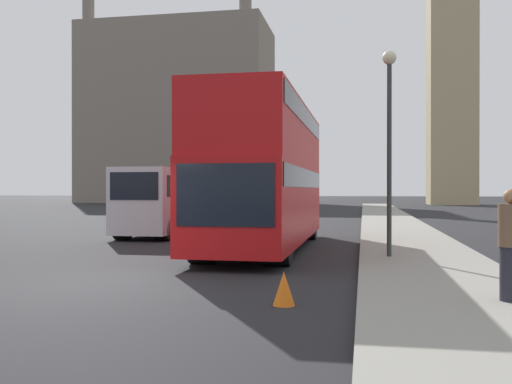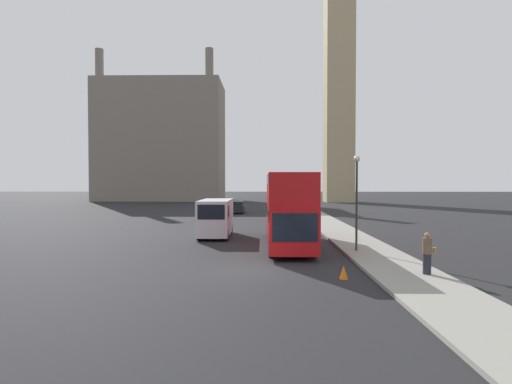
{
  "view_description": "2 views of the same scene",
  "coord_description": "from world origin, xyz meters",
  "px_view_note": "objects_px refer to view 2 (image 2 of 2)",
  "views": [
    {
      "loc": [
        5.1,
        -10.48,
        1.88
      ],
      "look_at": [
        2.06,
        5.61,
        1.8
      ],
      "focal_mm": 40.0,
      "sensor_mm": 36.0,
      "label": 1
    },
    {
      "loc": [
        0.53,
        -17.68,
        3.96
      ],
      "look_at": [
        -0.01,
        13.87,
        3.19
      ],
      "focal_mm": 28.0,
      "sensor_mm": 36.0,
      "label": 2
    }
  ],
  "objects_px": {
    "clock_tower": "(339,13)",
    "red_double_decker_bus": "(288,206)",
    "white_van": "(216,217)",
    "parked_sedan": "(237,208)",
    "pedestrian": "(427,253)",
    "street_lamp": "(357,187)"
  },
  "relations": [
    {
      "from": "white_van",
      "to": "pedestrian",
      "type": "relative_size",
      "value": 3.06
    },
    {
      "from": "white_van",
      "to": "pedestrian",
      "type": "xyz_separation_m",
      "value": [
        10.23,
        -12.17,
        -0.42
      ]
    },
    {
      "from": "red_double_decker_bus",
      "to": "parked_sedan",
      "type": "height_order",
      "value": "red_double_decker_bus"
    },
    {
      "from": "white_van",
      "to": "parked_sedan",
      "type": "distance_m",
      "value": 22.41
    },
    {
      "from": "white_van",
      "to": "pedestrian",
      "type": "distance_m",
      "value": 15.91
    },
    {
      "from": "white_van",
      "to": "clock_tower",
      "type": "bearing_deg",
      "value": 70.24
    },
    {
      "from": "white_van",
      "to": "parked_sedan",
      "type": "height_order",
      "value": "white_van"
    },
    {
      "from": "clock_tower",
      "to": "red_double_decker_bus",
      "type": "bearing_deg",
      "value": -103.74
    },
    {
      "from": "clock_tower",
      "to": "street_lamp",
      "type": "xyz_separation_m",
      "value": [
        -10.01,
        -58.4,
        -34.08
      ]
    },
    {
      "from": "clock_tower",
      "to": "red_double_decker_bus",
      "type": "height_order",
      "value": "clock_tower"
    },
    {
      "from": "red_double_decker_bus",
      "to": "white_van",
      "type": "bearing_deg",
      "value": 141.35
    },
    {
      "from": "street_lamp",
      "to": "clock_tower",
      "type": "bearing_deg",
      "value": 80.27
    },
    {
      "from": "red_double_decker_bus",
      "to": "parked_sedan",
      "type": "xyz_separation_m",
      "value": [
        -4.92,
        26.38,
        -1.78
      ]
    },
    {
      "from": "white_van",
      "to": "red_double_decker_bus",
      "type": "bearing_deg",
      "value": -38.65
    },
    {
      "from": "red_double_decker_bus",
      "to": "pedestrian",
      "type": "bearing_deg",
      "value": -57.29
    },
    {
      "from": "street_lamp",
      "to": "parked_sedan",
      "type": "relative_size",
      "value": 1.2
    },
    {
      "from": "red_double_decker_bus",
      "to": "pedestrian",
      "type": "relative_size",
      "value": 6.18
    },
    {
      "from": "pedestrian",
      "to": "clock_tower",
      "type": "bearing_deg",
      "value": 82.52
    },
    {
      "from": "pedestrian",
      "to": "parked_sedan",
      "type": "height_order",
      "value": "pedestrian"
    },
    {
      "from": "pedestrian",
      "to": "red_double_decker_bus",
      "type": "bearing_deg",
      "value": 122.71
    },
    {
      "from": "clock_tower",
      "to": "parked_sedan",
      "type": "height_order",
      "value": "clock_tower"
    },
    {
      "from": "clock_tower",
      "to": "parked_sedan",
      "type": "distance_m",
      "value": 50.89
    }
  ]
}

